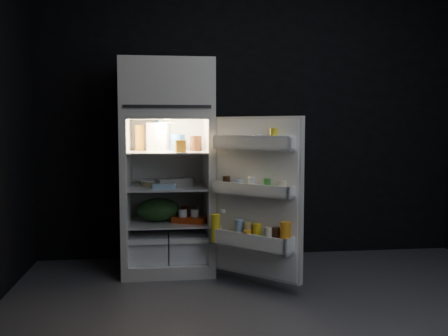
{
  "coord_description": "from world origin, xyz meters",
  "views": [
    {
      "loc": [
        -0.84,
        -2.98,
        1.23
      ],
      "look_at": [
        -0.35,
        1.0,
        0.9
      ],
      "focal_mm": 40.0,
      "sensor_mm": 36.0,
      "label": 1
    }
  ],
  "objects": [
    {
      "name": "small_carton",
      "position": [
        -0.7,
        1.05,
        1.08
      ],
      "size": [
        0.09,
        0.08,
        0.1
      ],
      "primitive_type": "cube",
      "rotation": [
        0.0,
        0.0,
        0.2
      ],
      "color": "orange",
      "rests_on": "refrigerator"
    },
    {
      "name": "small_can_silver",
      "position": [
        -0.54,
        1.44,
        0.47
      ],
      "size": [
        0.06,
        0.06,
        0.09
      ],
      "primitive_type": "cylinder",
      "rotation": [
        0.0,
        0.0,
        -0.03
      ],
      "color": "silver",
      "rests_on": "refrigerator"
    },
    {
      "name": "flat_package",
      "position": [
        -0.83,
        1.11,
        0.75
      ],
      "size": [
        0.19,
        0.12,
        0.04
      ],
      "primitive_type": "cube",
      "rotation": [
        0.0,
        0.0,
        -0.16
      ],
      "color": "#84ACCC",
      "rests_on": "refrigerator"
    },
    {
      "name": "yogurt_tray",
      "position": [
        -0.62,
        1.18,
        0.45
      ],
      "size": [
        0.32,
        0.25,
        0.05
      ],
      "primitive_type": "cube",
      "rotation": [
        0.0,
        0.0,
        -0.43
      ],
      "color": "#A0320D",
      "rests_on": "refrigerator"
    },
    {
      "name": "mayo_jar",
      "position": [
        -0.71,
        1.34,
        1.1
      ],
      "size": [
        0.16,
        0.16,
        0.14
      ],
      "primitive_type": "cylinder",
      "rotation": [
        0.0,
        0.0,
        -0.33
      ],
      "color": "#1F5FAD",
      "rests_on": "refrigerator"
    },
    {
      "name": "jam_jar",
      "position": [
        -0.56,
        1.27,
        1.09
      ],
      "size": [
        0.1,
        0.1,
        0.13
      ],
      "primitive_type": "cylinder",
      "rotation": [
        0.0,
        0.0,
        0.0
      ],
      "color": "#31190D",
      "rests_on": "refrigerator"
    },
    {
      "name": "refrigerator",
      "position": [
        -0.8,
        1.32,
        0.96
      ],
      "size": [
        0.76,
        0.71,
        1.78
      ],
      "color": "silver",
      "rests_on": "ground"
    },
    {
      "name": "produce_bag",
      "position": [
        -0.88,
        1.28,
        0.52
      ],
      "size": [
        0.42,
        0.38,
        0.2
      ],
      "primitive_type": "ellipsoid",
      "rotation": [
        0.0,
        0.0,
        -0.24
      ],
      "color": "#193815",
      "rests_on": "refrigerator"
    },
    {
      "name": "wall_back",
      "position": [
        0.0,
        1.7,
        1.35
      ],
      "size": [
        4.0,
        0.0,
        2.7
      ],
      "primitive_type": "cube",
      "color": "black",
      "rests_on": "ground"
    },
    {
      "name": "amber_bottle",
      "position": [
        -1.04,
        1.41,
        1.14
      ],
      "size": [
        0.09,
        0.09,
        0.22
      ],
      "primitive_type": "cylinder",
      "rotation": [
        0.0,
        0.0,
        -0.02
      ],
      "color": "orange",
      "rests_on": "refrigerator"
    },
    {
      "name": "fridge_door",
      "position": [
        -0.15,
        0.68,
        0.69
      ],
      "size": [
        0.65,
        0.64,
        1.22
      ],
      "color": "silver",
      "rests_on": "ground"
    },
    {
      "name": "milk_jug",
      "position": [
        -0.88,
        1.37,
        1.15
      ],
      "size": [
        0.2,
        0.2,
        0.24
      ],
      "primitive_type": "cube",
      "rotation": [
        0.0,
        0.0,
        -0.2
      ],
      "color": "white",
      "rests_on": "refrigerator"
    },
    {
      "name": "egg_carton",
      "position": [
        -0.75,
        1.23,
        0.76
      ],
      "size": [
        0.33,
        0.23,
        0.07
      ],
      "primitive_type": "cube",
      "rotation": [
        0.0,
        0.0,
        0.42
      ],
      "color": "gray",
      "rests_on": "refrigerator"
    },
    {
      "name": "floor",
      "position": [
        0.0,
        0.0,
        0.0
      ],
      "size": [
        4.0,
        3.4,
        0.0
      ],
      "primitive_type": "cube",
      "color": "#4F4F54",
      "rests_on": "ground"
    },
    {
      "name": "pie",
      "position": [
        -0.89,
        1.36,
        0.75
      ],
      "size": [
        0.38,
        0.38,
        0.04
      ],
      "primitive_type": "cylinder",
      "rotation": [
        0.0,
        0.0,
        0.43
      ],
      "color": "tan",
      "rests_on": "refrigerator"
    },
    {
      "name": "wrapped_pkg",
      "position": [
        -0.62,
        1.47,
        0.75
      ],
      "size": [
        0.13,
        0.12,
        0.05
      ],
      "primitive_type": "cube",
      "rotation": [
        0.0,
        0.0,
        0.28
      ],
      "color": "beige",
      "rests_on": "refrigerator"
    },
    {
      "name": "small_can_red",
      "position": [
        -0.65,
        1.47,
        0.47
      ],
      "size": [
        0.07,
        0.07,
        0.09
      ],
      "primitive_type": "cylinder",
      "rotation": [
        0.0,
        0.0,
        0.08
      ],
      "color": "#A0320D",
      "rests_on": "refrigerator"
    }
  ]
}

